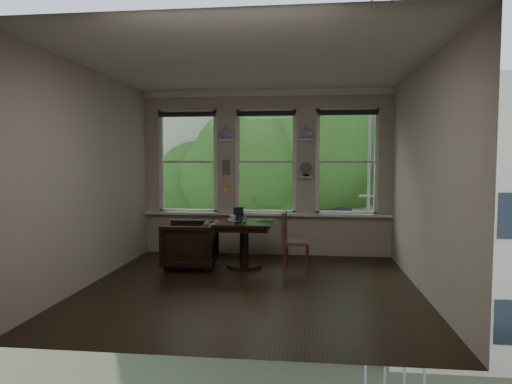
# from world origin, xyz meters

# --- Properties ---
(ground) EXTENTS (4.50, 4.50, 0.00)m
(ground) POSITION_xyz_m (0.00, 0.00, 0.00)
(ground) COLOR black
(ground) RESTS_ON ground
(ceiling) EXTENTS (4.50, 4.50, 0.00)m
(ceiling) POSITION_xyz_m (0.00, 0.00, 3.00)
(ceiling) COLOR silver
(ceiling) RESTS_ON ground
(wall_back) EXTENTS (4.50, 0.00, 4.50)m
(wall_back) POSITION_xyz_m (0.00, 2.25, 1.50)
(wall_back) COLOR #BAB09F
(wall_back) RESTS_ON ground
(wall_front) EXTENTS (4.50, 0.00, 4.50)m
(wall_front) POSITION_xyz_m (0.00, -2.25, 1.50)
(wall_front) COLOR #BAB09F
(wall_front) RESTS_ON ground
(wall_left) EXTENTS (0.00, 4.50, 4.50)m
(wall_left) POSITION_xyz_m (-2.25, 0.00, 1.50)
(wall_left) COLOR #BAB09F
(wall_left) RESTS_ON ground
(wall_right) EXTENTS (0.00, 4.50, 4.50)m
(wall_right) POSITION_xyz_m (2.25, 0.00, 1.50)
(wall_right) COLOR #BAB09F
(wall_right) RESTS_ON ground
(window_left) EXTENTS (1.10, 0.12, 1.90)m
(window_left) POSITION_xyz_m (-1.45, 2.25, 1.70)
(window_left) COLOR white
(window_left) RESTS_ON ground
(window_center) EXTENTS (1.10, 0.12, 1.90)m
(window_center) POSITION_xyz_m (0.00, 2.25, 1.70)
(window_center) COLOR white
(window_center) RESTS_ON ground
(window_right) EXTENTS (1.10, 0.12, 1.90)m
(window_right) POSITION_xyz_m (1.45, 2.25, 1.70)
(window_right) COLOR white
(window_right) RESTS_ON ground
(shelf_left) EXTENTS (0.26, 0.16, 0.03)m
(shelf_left) POSITION_xyz_m (-0.72, 2.15, 2.10)
(shelf_left) COLOR white
(shelf_left) RESTS_ON ground
(shelf_right) EXTENTS (0.26, 0.16, 0.03)m
(shelf_right) POSITION_xyz_m (0.72, 2.15, 2.10)
(shelf_right) COLOR white
(shelf_right) RESTS_ON ground
(intercom) EXTENTS (0.14, 0.06, 0.28)m
(intercom) POSITION_xyz_m (-0.72, 2.18, 1.60)
(intercom) COLOR #59544F
(intercom) RESTS_ON ground
(sticky_notes) EXTENTS (0.16, 0.01, 0.24)m
(sticky_notes) POSITION_xyz_m (-0.72, 2.19, 1.25)
(sticky_notes) COLOR pink
(sticky_notes) RESTS_ON ground
(desk_fan) EXTENTS (0.20, 0.20, 0.24)m
(desk_fan) POSITION_xyz_m (0.72, 2.13, 1.53)
(desk_fan) COLOR #59544F
(desk_fan) RESTS_ON ground
(vase_left) EXTENTS (0.24, 0.24, 0.25)m
(vase_left) POSITION_xyz_m (-0.72, 2.15, 2.24)
(vase_left) COLOR white
(vase_left) RESTS_ON shelf_left
(vase_right) EXTENTS (0.24, 0.24, 0.25)m
(vase_right) POSITION_xyz_m (0.72, 2.15, 2.24)
(vase_right) COLOR white
(vase_right) RESTS_ON shelf_right
(table) EXTENTS (0.90, 0.90, 0.75)m
(table) POSITION_xyz_m (-0.25, 1.11, 0.38)
(table) COLOR black
(table) RESTS_ON ground
(armchair_left) EXTENTS (0.87, 0.85, 0.75)m
(armchair_left) POSITION_xyz_m (-1.11, 0.99, 0.38)
(armchair_left) COLOR black
(armchair_left) RESTS_ON ground
(cushion_red) EXTENTS (0.45, 0.45, 0.06)m
(cushion_red) POSITION_xyz_m (-1.11, 0.99, 0.45)
(cushion_red) COLOR maroon
(cushion_red) RESTS_ON armchair_left
(side_chair_right) EXTENTS (0.45, 0.45, 0.92)m
(side_chair_right) POSITION_xyz_m (0.59, 1.00, 0.46)
(side_chair_right) COLOR #4A2B1A
(side_chair_right) RESTS_ON ground
(laptop) EXTENTS (0.39, 0.31, 0.03)m
(laptop) POSITION_xyz_m (0.10, 1.14, 0.76)
(laptop) COLOR black
(laptop) RESTS_ON table
(mug) EXTENTS (0.12, 0.12, 0.10)m
(mug) POSITION_xyz_m (-0.42, 1.04, 0.80)
(mug) COLOR white
(mug) RESTS_ON table
(drinking_glass) EXTENTS (0.17, 0.17, 0.11)m
(drinking_glass) POSITION_xyz_m (-0.24, 0.95, 0.80)
(drinking_glass) COLOR white
(drinking_glass) RESTS_ON table
(tablet) EXTENTS (0.18, 0.12, 0.22)m
(tablet) POSITION_xyz_m (-0.35, 1.19, 0.86)
(tablet) COLOR black
(tablet) RESTS_ON table
(papers) EXTENTS (0.31, 0.36, 0.00)m
(papers) POSITION_xyz_m (-0.42, 1.27, 0.75)
(papers) COLOR silver
(papers) RESTS_ON table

